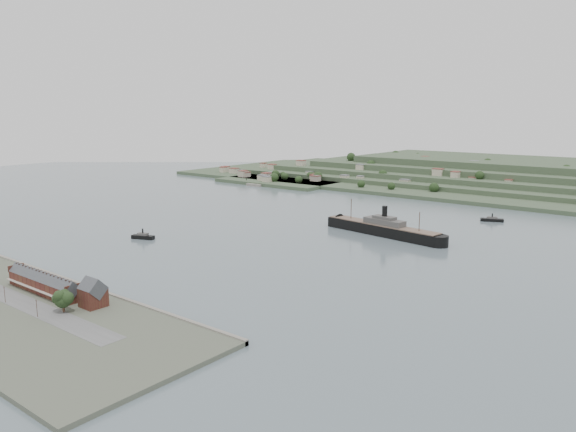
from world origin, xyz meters
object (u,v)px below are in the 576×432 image
Objects in this scene: gabled_building at (93,294)px; steamship at (379,228)px; terrace_row at (43,283)px; fig_tree at (62,299)px; tugboat at (143,236)px.

gabled_building is 226.13m from steamship.
terrace_row is 5.18× the size of fig_tree.
terrace_row is 3.20× the size of tugboat.
terrace_row is 34.96m from fig_tree.
steamship is at bearing 84.44° from gabled_building.
steamship is at bearing 43.75° from tugboat.
gabled_building is at bearing 73.90° from fig_tree.
gabled_building is (37.50, 4.02, 1.34)m from terrace_row.
gabled_building is at bearing -95.56° from steamship.
gabled_building is 0.81× the size of tugboat.
steamship reaches higher than tugboat.
terrace_row reaches higher than tugboat.
steamship reaches higher than fig_tree.
gabled_building reaches higher than terrace_row.
gabled_building is 13.43m from fig_tree.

